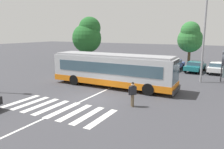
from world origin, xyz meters
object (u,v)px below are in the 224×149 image
at_px(twin_arm_street_lamp, 204,30).
at_px(background_tree_right, 190,37).
at_px(parked_car_champagne, 120,61).
at_px(parked_car_red, 155,63).
at_px(city_transit_bus, 112,70).
at_px(parked_car_blue, 174,64).
at_px(parked_car_teal, 195,66).
at_px(parked_car_silver, 137,62).
at_px(parked_car_white, 217,67).
at_px(pedestrian_crossing_street, 133,93).
at_px(background_tree_left, 88,35).

relative_size(twin_arm_street_lamp, background_tree_right, 1.33).
distance_m(parked_car_champagne, parked_car_red, 5.45).
height_order(city_transit_bus, parked_car_champagne, city_transit_bus).
xyz_separation_m(parked_car_blue, twin_arm_street_lamp, (4.16, -6.34, 4.49)).
distance_m(parked_car_champagne, parked_car_teal, 10.87).
bearing_deg(parked_car_champagne, parked_car_silver, -1.02).
xyz_separation_m(parked_car_teal, parked_car_white, (2.53, 0.28, 0.00)).
bearing_deg(parked_car_red, parked_car_silver, -177.77).
bearing_deg(pedestrian_crossing_street, parked_car_blue, 93.26).
relative_size(parked_car_champagne, background_tree_right, 0.70).
height_order(parked_car_red, parked_car_white, same).
bearing_deg(background_tree_right, pedestrian_crossing_street, -92.77).
relative_size(city_transit_bus, parked_car_silver, 2.63).
bearing_deg(parked_car_blue, parked_car_red, -178.41).
bearing_deg(background_tree_right, city_transit_bus, -109.96).
bearing_deg(pedestrian_crossing_street, parked_car_silver, 111.09).
distance_m(parked_car_teal, background_tree_left, 17.66).
bearing_deg(parked_car_white, pedestrian_crossing_street, -104.82).
height_order(twin_arm_street_lamp, background_tree_left, twin_arm_street_lamp).
relative_size(pedestrian_crossing_street, background_tree_right, 0.27).
xyz_separation_m(pedestrian_crossing_street, parked_car_white, (4.38, 16.54, -0.20)).
bearing_deg(pedestrian_crossing_street, parked_car_teal, 83.52).
distance_m(city_transit_bus, parked_car_champagne, 13.24).
bearing_deg(city_transit_bus, pedestrian_crossing_street, -47.74).
distance_m(parked_car_champagne, background_tree_left, 7.43).
height_order(pedestrian_crossing_street, twin_arm_street_lamp, twin_arm_street_lamp).
relative_size(parked_car_white, twin_arm_street_lamp, 0.53).
height_order(parked_car_silver, background_tree_left, background_tree_left).
distance_m(pedestrian_crossing_street, twin_arm_street_lamp, 11.55).
distance_m(parked_car_silver, background_tree_right, 8.05).
distance_m(twin_arm_street_lamp, background_tree_right, 7.45).
relative_size(parked_car_blue, background_tree_left, 0.61).
distance_m(parked_car_blue, twin_arm_street_lamp, 8.81).
xyz_separation_m(city_transit_bus, twin_arm_street_lamp, (7.09, 5.97, 3.67)).
xyz_separation_m(parked_car_champagne, background_tree_right, (9.85, 0.80, 3.60)).
xyz_separation_m(parked_car_silver, parked_car_blue, (5.38, 0.18, 0.00)).
height_order(parked_car_teal, parked_car_white, same).
xyz_separation_m(city_transit_bus, parked_car_red, (0.31, 12.23, -0.82)).
relative_size(parked_car_champagne, parked_car_white, 0.99).
height_order(parked_car_champagne, parked_car_silver, same).
height_order(city_transit_bus, parked_car_white, city_transit_bus).
bearing_deg(parked_car_red, parked_car_teal, -2.48).
relative_size(parked_car_teal, background_tree_right, 0.72).
bearing_deg(pedestrian_crossing_street, parked_car_white, 75.18).
height_order(parked_car_silver, parked_car_white, same).
height_order(parked_car_blue, twin_arm_street_lamp, twin_arm_street_lamp).
height_order(parked_car_white, twin_arm_street_lamp, twin_arm_street_lamp).
xyz_separation_m(twin_arm_street_lamp, background_tree_left, (-18.60, 6.80, -0.69)).
height_order(pedestrian_crossing_street, parked_car_champagne, pedestrian_crossing_street).
bearing_deg(city_transit_bus, parked_car_red, 88.56).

